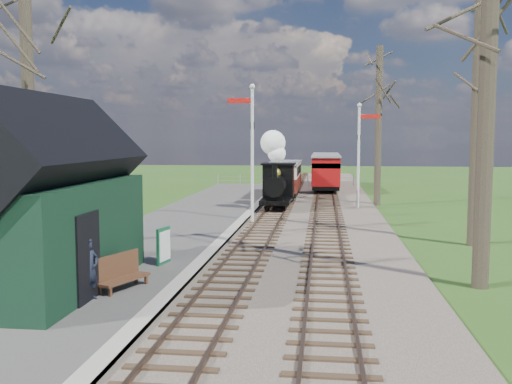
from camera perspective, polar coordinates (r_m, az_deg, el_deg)
ground at (r=10.14m, az=-8.06°, el=-17.05°), size 140.00×140.00×0.00m
distant_hills at (r=76.12m, az=5.85°, el=-9.88°), size 114.40×48.00×22.02m
ballast_bed at (r=31.30m, az=4.64°, el=-1.59°), size 8.00×60.00×0.10m
track_near at (r=31.37m, az=2.27°, el=-1.46°), size 1.60×60.00×0.15m
track_far at (r=31.27m, az=7.02°, el=-1.52°), size 1.60×60.00×0.15m
platform at (r=24.10m, az=-7.60°, el=-3.61°), size 5.00×44.00×0.20m
coping_strip at (r=23.63m, az=-2.18°, el=-3.73°), size 0.40×44.00×0.21m
station_shed at (r=14.77m, az=-20.42°, el=-1.13°), size 3.25×6.30×4.78m
semaphore_near at (r=25.25m, az=-0.53°, el=4.88°), size 1.22×0.24×6.22m
semaphore_far at (r=31.11m, az=10.37°, el=4.40°), size 1.22×0.24×5.72m
bare_trees at (r=19.23m, az=3.50°, el=9.42°), size 15.51×22.39×12.00m
fence_line at (r=45.22m, az=4.05°, el=1.21°), size 12.60×0.08×1.00m
locomotive at (r=30.04m, az=2.08°, el=1.66°), size 1.62×3.79×4.06m
coach at (r=36.10m, az=2.89°, el=1.50°), size 1.89×6.49×1.99m
red_carriage_a at (r=40.33m, az=7.00°, el=1.98°), size 2.01×4.97×2.11m
red_carriage_b at (r=45.82m, az=6.98°, el=2.39°), size 2.01×4.97×2.11m
sign_board at (r=16.90m, az=-9.22°, el=-5.33°), size 0.24×0.73×1.06m
bench at (r=14.39m, az=-13.43°, el=-7.83°), size 0.96×1.56×0.86m
person at (r=13.53m, az=-16.35°, el=-7.40°), size 0.51×0.61×1.43m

